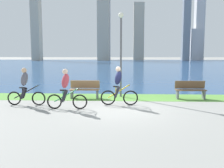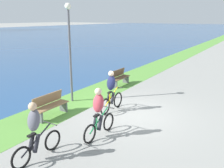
{
  "view_description": "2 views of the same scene",
  "coord_description": "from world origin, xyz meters",
  "px_view_note": "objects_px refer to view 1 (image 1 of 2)",
  "views": [
    {
      "loc": [
        0.07,
        -10.05,
        2.26
      ],
      "look_at": [
        -0.41,
        0.99,
        0.91
      ],
      "focal_mm": 40.05,
      "sensor_mm": 36.0,
      "label": 1
    },
    {
      "loc": [
        -8.05,
        -4.25,
        3.74
      ],
      "look_at": [
        0.18,
        0.93,
        1.06
      ],
      "focal_mm": 38.76,
      "sensor_mm": 36.0,
      "label": 2
    }
  ],
  "objects_px": {
    "cyclist_lead": "(119,86)",
    "cyclist_distant_rear": "(25,87)",
    "lamppost_tall": "(121,43)",
    "bench_near_path": "(190,90)",
    "bench_far_along_path": "(85,89)",
    "cyclist_trailing": "(66,89)"
  },
  "relations": [
    {
      "from": "bench_near_path",
      "to": "bench_far_along_path",
      "type": "bearing_deg",
      "value": -179.67
    },
    {
      "from": "cyclist_trailing",
      "to": "cyclist_lead",
      "type": "bearing_deg",
      "value": 22.35
    },
    {
      "from": "cyclist_distant_rear",
      "to": "bench_far_along_path",
      "type": "distance_m",
      "value": 3.03
    },
    {
      "from": "cyclist_lead",
      "to": "cyclist_trailing",
      "type": "relative_size",
      "value": 1.02
    },
    {
      "from": "bench_near_path",
      "to": "bench_far_along_path",
      "type": "distance_m",
      "value": 5.33
    },
    {
      "from": "cyclist_distant_rear",
      "to": "bench_near_path",
      "type": "height_order",
      "value": "cyclist_distant_rear"
    },
    {
      "from": "cyclist_lead",
      "to": "lamppost_tall",
      "type": "distance_m",
      "value": 2.95
    },
    {
      "from": "cyclist_trailing",
      "to": "lamppost_tall",
      "type": "relative_size",
      "value": 0.38
    },
    {
      "from": "cyclist_trailing",
      "to": "bench_near_path",
      "type": "xyz_separation_m",
      "value": [
        5.7,
        2.6,
        -0.38
      ]
    },
    {
      "from": "cyclist_lead",
      "to": "bench_far_along_path",
      "type": "bearing_deg",
      "value": 135.95
    },
    {
      "from": "cyclist_lead",
      "to": "bench_near_path",
      "type": "relative_size",
      "value": 1.13
    },
    {
      "from": "bench_near_path",
      "to": "lamppost_tall",
      "type": "distance_m",
      "value": 4.24
    },
    {
      "from": "bench_near_path",
      "to": "cyclist_trailing",
      "type": "bearing_deg",
      "value": -155.48
    },
    {
      "from": "lamppost_tall",
      "to": "cyclist_distant_rear",
      "type": "bearing_deg",
      "value": -150.0
    },
    {
      "from": "cyclist_lead",
      "to": "cyclist_distant_rear",
      "type": "distance_m",
      "value": 4.09
    },
    {
      "from": "cyclist_lead",
      "to": "cyclist_trailing",
      "type": "bearing_deg",
      "value": -157.65
    },
    {
      "from": "bench_near_path",
      "to": "bench_far_along_path",
      "type": "relative_size",
      "value": 1.0
    },
    {
      "from": "cyclist_lead",
      "to": "cyclist_distant_rear",
      "type": "relative_size",
      "value": 1.0
    },
    {
      "from": "bench_near_path",
      "to": "lamppost_tall",
      "type": "relative_size",
      "value": 0.35
    },
    {
      "from": "cyclist_distant_rear",
      "to": "cyclist_lead",
      "type": "bearing_deg",
      "value": 2.78
    },
    {
      "from": "cyclist_trailing",
      "to": "bench_near_path",
      "type": "bearing_deg",
      "value": 24.52
    },
    {
      "from": "cyclist_distant_rear",
      "to": "lamppost_tall",
      "type": "xyz_separation_m",
      "value": [
        4.16,
        2.4,
        1.97
      ]
    }
  ]
}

